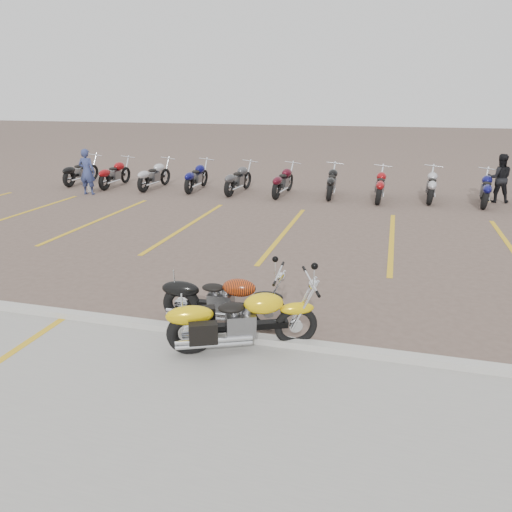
{
  "coord_description": "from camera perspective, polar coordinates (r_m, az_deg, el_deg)",
  "views": [
    {
      "loc": [
        2.59,
        -8.25,
        3.43
      ],
      "look_at": [
        0.41,
        -0.31,
        0.75
      ],
      "focal_mm": 35.0,
      "sensor_mm": 36.0,
      "label": 1
    }
  ],
  "objects": [
    {
      "name": "ground",
      "position": [
        9.3,
        -1.97,
        -3.62
      ],
      "size": [
        100.0,
        100.0,
        0.0
      ],
      "primitive_type": "plane",
      "color": "brown",
      "rests_on": "ground"
    },
    {
      "name": "concrete_apron",
      "position": [
        5.7,
        -16.33,
        -19.77
      ],
      "size": [
        60.0,
        5.0,
        0.01
      ],
      "primitive_type": "cube",
      "color": "#9E9B93",
      "rests_on": "ground"
    },
    {
      "name": "curb",
      "position": [
        7.56,
        -6.51,
        -8.59
      ],
      "size": [
        60.0,
        0.18,
        0.12
      ],
      "primitive_type": "cube",
      "color": "#ADAAA3",
      "rests_on": "ground"
    },
    {
      "name": "parking_stripes",
      "position": [
        12.98,
        3.26,
        2.7
      ],
      "size": [
        38.0,
        5.5,
        0.01
      ],
      "primitive_type": null,
      "color": "gold",
      "rests_on": "ground"
    },
    {
      "name": "yellow_cruiser",
      "position": [
        6.95,
        -1.9,
        -7.54
      ],
      "size": [
        1.98,
        0.98,
        0.87
      ],
      "rotation": [
        0.11,
        0.0,
        0.42
      ],
      "color": "black",
      "rests_on": "ground"
    },
    {
      "name": "flame_cruiser",
      "position": [
        7.69,
        -4.02,
        -5.21
      ],
      "size": [
        1.97,
        0.31,
        0.81
      ],
      "rotation": [
        0.07,
        0.0,
        0.05
      ],
      "color": "black",
      "rests_on": "ground"
    },
    {
      "name": "person_a",
      "position": [
        18.86,
        -18.76,
        9.11
      ],
      "size": [
        0.62,
        0.44,
        1.61
      ],
      "primitive_type": "imported",
      "rotation": [
        0.0,
        0.0,
        3.23
      ],
      "color": "navy",
      "rests_on": "ground"
    },
    {
      "name": "person_b",
      "position": [
        18.38,
        26.06,
        7.99
      ],
      "size": [
        0.77,
        0.6,
        1.59
      ],
      "primitive_type": "imported",
      "rotation": [
        0.0,
        0.0,
        3.14
      ],
      "color": "black",
      "rests_on": "ground"
    },
    {
      "name": "bollard",
      "position": [
        19.42,
        -18.53,
        8.45
      ],
      "size": [
        0.2,
        0.2,
        1.0
      ],
      "primitive_type": "cube",
      "rotation": [
        0.0,
        0.0,
        0.42
      ],
      "color": "white",
      "rests_on": "ground"
    },
    {
      "name": "bg_bike_row",
      "position": [
        17.83,
        5.85,
        8.66
      ],
      "size": [
        18.83,
        2.01,
        1.1
      ],
      "color": "black",
      "rests_on": "ground"
    }
  ]
}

